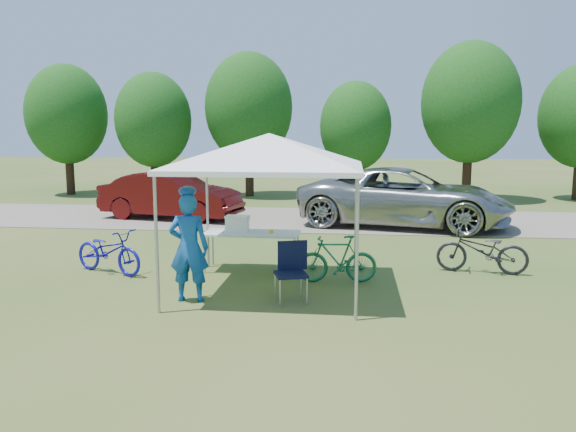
% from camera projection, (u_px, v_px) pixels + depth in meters
% --- Properties ---
extents(ground, '(100.00, 100.00, 0.00)m').
position_uv_depth(ground, '(270.00, 289.00, 9.91)').
color(ground, '#2D5119').
rests_on(ground, ground).
extents(gravel_strip, '(24.00, 5.00, 0.02)m').
position_uv_depth(gravel_strip, '(307.00, 219.00, 17.77)').
color(gravel_strip, gray).
rests_on(gravel_strip, ground).
extents(canopy, '(4.53, 4.53, 3.00)m').
position_uv_depth(canopy, '(269.00, 138.00, 9.52)').
color(canopy, '#A5A5AA').
rests_on(canopy, ground).
extents(treeline, '(24.89, 4.28, 6.30)m').
position_uv_depth(treeline, '(312.00, 113.00, 23.22)').
color(treeline, '#382314').
rests_on(treeline, ground).
extents(folding_table, '(1.88, 0.78, 0.77)m').
position_uv_depth(folding_table, '(252.00, 234.00, 11.16)').
color(folding_table, white).
rests_on(folding_table, ground).
extents(folding_chair, '(0.62, 0.65, 0.97)m').
position_uv_depth(folding_chair, '(292.00, 266.00, 9.19)').
color(folding_chair, black).
rests_on(folding_chair, ground).
extents(cooler, '(0.45, 0.31, 0.33)m').
position_uv_depth(cooler, '(237.00, 224.00, 11.17)').
color(cooler, white).
rests_on(cooler, folding_table).
extents(ice_cream_cup, '(0.08, 0.08, 0.06)m').
position_uv_depth(ice_cream_cup, '(271.00, 232.00, 11.06)').
color(ice_cream_cup, gold).
rests_on(ice_cream_cup, folding_table).
extents(cyclist, '(0.67, 0.46, 1.78)m').
position_uv_depth(cyclist, '(189.00, 248.00, 9.10)').
color(cyclist, '#134F9D').
rests_on(cyclist, ground).
extents(bike_blue, '(1.77, 1.20, 0.88)m').
position_uv_depth(bike_blue, '(109.00, 251.00, 10.98)').
color(bike_blue, '#1513A7').
rests_on(bike_blue, ground).
extents(bike_green, '(1.50, 0.58, 0.88)m').
position_uv_depth(bike_green, '(337.00, 259.00, 10.30)').
color(bike_green, '#16643C').
rests_on(bike_green, ground).
extents(bike_dark, '(1.80, 0.89, 0.91)m').
position_uv_depth(bike_dark, '(482.00, 250.00, 10.97)').
color(bike_dark, black).
rests_on(bike_dark, ground).
extents(minivan, '(6.57, 4.06, 1.70)m').
position_uv_depth(minivan, '(404.00, 197.00, 16.40)').
color(minivan, '#A3A49F').
rests_on(minivan, gravel_strip).
extents(sedan, '(4.70, 2.39, 1.48)m').
position_uv_depth(sedan, '(171.00, 195.00, 17.79)').
color(sedan, '#4D0C0D').
rests_on(sedan, gravel_strip).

